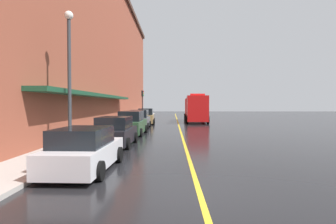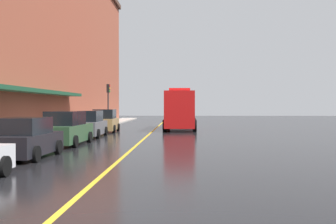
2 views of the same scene
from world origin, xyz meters
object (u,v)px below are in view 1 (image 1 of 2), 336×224
Objects in this scene: fire_truck at (196,109)px; parking_meter_0 at (126,117)px; parked_car_0 at (85,150)px; traffic_light_near at (142,99)px; parked_car_1 at (115,132)px; parked_car_4 at (146,117)px; parked_car_2 at (132,124)px; parking_meter_1 at (106,123)px; street_lamp_left at (69,65)px; parked_car_3 at (140,120)px.

parking_meter_0 is (-7.71, -9.14, -0.68)m from fire_truck.
traffic_light_near is at bearing 3.98° from parked_car_0.
parked_car_1 is (-0.11, 5.85, 0.05)m from parked_car_0.
parked_car_4 is at bearing -57.49° from fire_truck.
parked_car_1 is 0.88× the size of parked_car_2.
parked_car_2 is 0.52× the size of fire_truck.
parked_car_1 is at bearing -68.36° from parking_meter_1.
traffic_light_near is (-1.42, 9.36, 2.29)m from parked_car_4.
parked_car_2 is 20.86m from traffic_light_near.
fire_truck reaches higher than parked_car_2.
fire_truck is 24.26m from street_lamp_left.
traffic_light_near is at bearing 89.85° from parking_meter_1.
street_lamp_left is at bearing -91.35° from traffic_light_near.
parked_car_2 is 0.70× the size of street_lamp_left.
parked_car_3 is 5.53m from parked_car_4.
parked_car_3 is at bearing 1.05° from parked_car_1.
traffic_light_near is (-7.65, 5.53, 1.42)m from fire_truck.
parked_car_1 reaches higher than parked_car_0.
parked_car_1 is 1.01× the size of parked_car_4.
parked_car_2 is at bearing 1.42° from parked_car_0.
parked_car_2 is at bearing 57.68° from parking_meter_1.
parking_meter_1 is 23.10m from traffic_light_near.
parked_car_0 is 3.37× the size of parking_meter_0.
parked_car_2 is 16.42m from fire_truck.
street_lamp_left is (-8.31, -22.64, 2.66)m from fire_truck.
parked_car_1 is 0.62× the size of street_lamp_left.
parked_car_4 is 9.74m from traffic_light_near.
parked_car_2 reaches higher than parking_meter_0.
parked_car_2 is at bearing -21.48° from fire_truck.
traffic_light_near is (-1.41, 20.69, 2.29)m from parked_car_2.
parking_meter_0 is 13.92m from street_lamp_left.
parked_car_4 is at bearing 0.93° from parked_car_1.
parking_meter_1 is at bearing 149.32° from parked_car_2.
parked_car_1 is 26.53m from traffic_light_near.
traffic_light_near reaches higher than parked_car_2.
parked_car_0 is at bearing -177.56° from parked_car_1.
fire_truck is 9.54m from traffic_light_near.
parked_car_0 is at bearing 178.38° from parked_car_4.
parked_car_1 is 3.22× the size of parking_meter_0.
parking_meter_0 is at bearing 90.00° from parking_meter_1.
parked_car_0 is at bearing -178.46° from parked_car_2.
parked_car_4 is 0.99× the size of traffic_light_near.
fire_truck is (6.37, 20.86, 0.95)m from parked_car_1.
parked_car_1 is at bearing 42.52° from street_lamp_left.
parked_car_0 is 9.35m from parking_meter_1.
street_lamp_left is (-0.60, -5.16, 3.34)m from parking_meter_1.
street_lamp_left is (-2.05, 4.07, 3.66)m from parked_car_0.
parked_car_3 is 1.08× the size of traffic_light_near.
parked_car_2 is 5.79m from parked_car_3.
street_lamp_left is at bearing 170.85° from parked_car_3.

